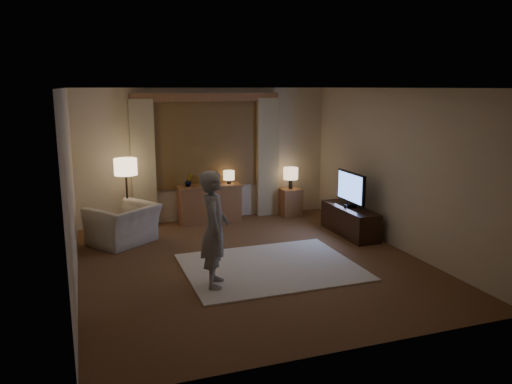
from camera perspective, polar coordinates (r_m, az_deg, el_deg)
name	(u,v)px	position (r m, az deg, el deg)	size (l,w,h in m)	color
room	(241,171)	(7.76, -1.68, 2.43)	(5.04, 5.54, 2.64)	brown
rug	(271,267)	(7.45, 1.68, -8.54)	(2.50, 2.00, 0.02)	#F0E1C9
sideboard	(210,204)	(9.84, -5.32, -1.43)	(1.20, 0.40, 0.70)	brown
picture_frame	(209,182)	(9.74, -5.37, 1.15)	(0.16, 0.02, 0.20)	brown
plant	(189,181)	(9.65, -7.68, 1.29)	(0.17, 0.13, 0.30)	#999999
table_lamp_sideboard	(229,176)	(9.83, -3.12, 1.86)	(0.22, 0.22, 0.30)	black
floor_lamp	(126,171)	(9.11, -14.66, 2.34)	(0.40, 0.40, 1.38)	black
armchair	(123,225)	(8.74, -14.92, -3.61)	(1.02, 0.89, 0.66)	beige
side_table	(290,202)	(10.34, 3.94, -1.14)	(0.40, 0.40, 0.56)	brown
table_lamp_side	(291,174)	(10.23, 3.99, 2.07)	(0.30, 0.30, 0.44)	black
tv_stand	(350,221)	(9.15, 10.67, -3.25)	(0.45, 1.40, 0.50)	black
tv	(351,188)	(9.01, 10.80, 0.44)	(0.22, 0.88, 0.64)	black
person	(214,229)	(6.56, -4.77, -4.24)	(0.56, 0.37, 1.55)	gray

